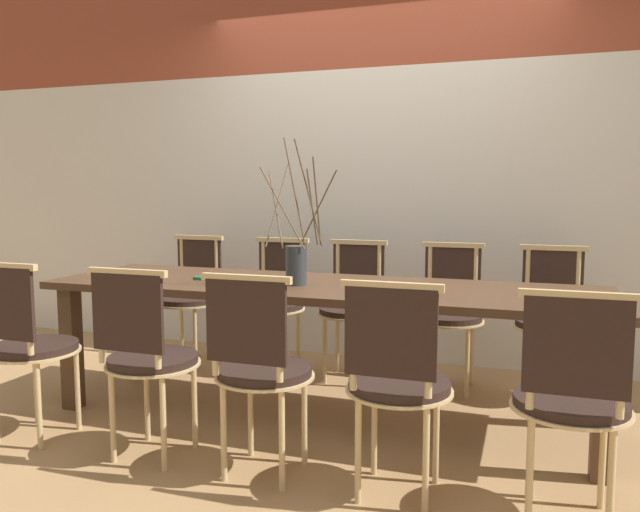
{
  "coord_description": "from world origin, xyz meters",
  "views": [
    {
      "loc": [
        1.06,
        -3.1,
        1.24
      ],
      "look_at": [
        0.0,
        0.0,
        0.88
      ],
      "focal_mm": 35.0,
      "sensor_mm": 36.0,
      "label": 1
    }
  ],
  "objects_px": {
    "vase_centerpiece": "(296,260)",
    "book_stack": "(221,278)",
    "dining_table": "(320,300)",
    "chair_near_center": "(260,364)",
    "chair_far_center": "(353,302)"
  },
  "relations": [
    {
      "from": "chair_far_center",
      "to": "vase_centerpiece",
      "type": "bearing_deg",
      "value": 84.31
    },
    {
      "from": "chair_far_center",
      "to": "book_stack",
      "type": "height_order",
      "value": "chair_far_center"
    },
    {
      "from": "chair_near_center",
      "to": "book_stack",
      "type": "bearing_deg",
      "value": 127.56
    },
    {
      "from": "chair_near_center",
      "to": "chair_far_center",
      "type": "xyz_separation_m",
      "value": [
        -0.01,
        1.49,
        0.0
      ]
    },
    {
      "from": "chair_far_center",
      "to": "chair_near_center",
      "type": "bearing_deg",
      "value": 90.51
    },
    {
      "from": "dining_table",
      "to": "book_stack",
      "type": "bearing_deg",
      "value": -178.97
    },
    {
      "from": "dining_table",
      "to": "chair_far_center",
      "type": "relative_size",
      "value": 3.29
    },
    {
      "from": "vase_centerpiece",
      "to": "book_stack",
      "type": "distance_m",
      "value": 0.49
    },
    {
      "from": "chair_near_center",
      "to": "vase_centerpiece",
      "type": "xyz_separation_m",
      "value": [
        -0.09,
        0.68,
        0.37
      ]
    },
    {
      "from": "chair_far_center",
      "to": "vase_centerpiece",
      "type": "xyz_separation_m",
      "value": [
        -0.08,
        -0.81,
        0.37
      ]
    },
    {
      "from": "dining_table",
      "to": "vase_centerpiece",
      "type": "relative_size",
      "value": 3.87
    },
    {
      "from": "chair_far_center",
      "to": "dining_table",
      "type": "bearing_deg",
      "value": 92.11
    },
    {
      "from": "dining_table",
      "to": "chair_near_center",
      "type": "height_order",
      "value": "chair_near_center"
    },
    {
      "from": "dining_table",
      "to": "vase_centerpiece",
      "type": "bearing_deg",
      "value": -148.46
    },
    {
      "from": "dining_table",
      "to": "chair_far_center",
      "type": "height_order",
      "value": "chair_far_center"
    }
  ]
}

